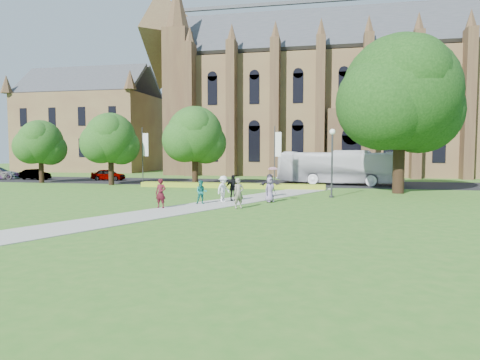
% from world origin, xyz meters
% --- Properties ---
extents(ground, '(160.00, 160.00, 0.00)m').
position_xyz_m(ground, '(0.00, 0.00, 0.00)').
color(ground, '#337021').
rests_on(ground, ground).
extents(road, '(160.00, 10.00, 0.02)m').
position_xyz_m(road, '(0.00, 20.00, 0.01)').
color(road, black).
rests_on(road, ground).
extents(footpath, '(15.58, 28.54, 0.04)m').
position_xyz_m(footpath, '(0.00, 1.00, 0.02)').
color(footpath, '#B2B2A8').
rests_on(footpath, ground).
extents(flower_hedge, '(18.00, 1.40, 0.45)m').
position_xyz_m(flower_hedge, '(-2.00, 13.20, 0.23)').
color(flower_hedge, gold).
rests_on(flower_hedge, ground).
extents(cathedral, '(52.60, 18.25, 28.00)m').
position_xyz_m(cathedral, '(10.00, 39.73, 12.98)').
color(cathedral, olive).
rests_on(cathedral, ground).
extents(building_west, '(22.00, 14.00, 18.30)m').
position_xyz_m(building_west, '(-34.00, 42.00, 9.21)').
color(building_west, olive).
rests_on(building_west, ground).
extents(streetlamp, '(0.44, 0.44, 5.24)m').
position_xyz_m(streetlamp, '(7.50, 6.50, 3.30)').
color(streetlamp, '#38383D').
rests_on(streetlamp, ground).
extents(large_tree, '(9.60, 9.60, 13.20)m').
position_xyz_m(large_tree, '(13.00, 11.00, 8.37)').
color(large_tree, '#332114').
rests_on(large_tree, ground).
extents(street_tree_0, '(5.20, 5.20, 7.50)m').
position_xyz_m(street_tree_0, '(-15.00, 14.00, 4.87)').
color(street_tree_0, '#332114').
rests_on(street_tree_0, ground).
extents(street_tree_1, '(5.60, 5.60, 8.05)m').
position_xyz_m(street_tree_1, '(-6.00, 14.50, 5.22)').
color(street_tree_1, '#332114').
rests_on(street_tree_1, ground).
extents(street_tree_2, '(4.80, 4.80, 6.95)m').
position_xyz_m(street_tree_2, '(-24.00, 15.00, 4.53)').
color(street_tree_2, '#332114').
rests_on(street_tree_2, ground).
extents(banner_pole_0, '(0.70, 0.10, 6.00)m').
position_xyz_m(banner_pole_0, '(2.11, 15.20, 3.39)').
color(banner_pole_0, '#38383D').
rests_on(banner_pole_0, ground).
extents(banner_pole_1, '(0.70, 0.10, 6.00)m').
position_xyz_m(banner_pole_1, '(-11.89, 15.20, 3.39)').
color(banner_pole_1, '#38383D').
rests_on(banner_pole_1, ground).
extents(tour_coach, '(13.26, 5.38, 3.60)m').
position_xyz_m(tour_coach, '(8.33, 19.44, 1.82)').
color(tour_coach, silver).
rests_on(tour_coach, road).
extents(car_0, '(4.04, 1.71, 1.36)m').
position_xyz_m(car_0, '(-18.62, 19.94, 0.70)').
color(car_0, gray).
rests_on(car_0, road).
extents(car_1, '(4.05, 1.97, 1.28)m').
position_xyz_m(car_1, '(-27.97, 19.13, 0.66)').
color(car_1, gray).
rests_on(car_1, road).
extents(pedestrian_0, '(0.69, 0.47, 1.83)m').
position_xyz_m(pedestrian_0, '(-2.94, -1.96, 0.96)').
color(pedestrian_0, '#4F121C').
rests_on(pedestrian_0, footpath).
extents(pedestrian_1, '(0.90, 0.79, 1.57)m').
position_xyz_m(pedestrian_1, '(-1.06, 0.50, 0.83)').
color(pedestrian_1, '#177769').
rests_on(pedestrian_1, footpath).
extents(pedestrian_2, '(1.13, 1.35, 1.82)m').
position_xyz_m(pedestrian_2, '(0.14, 1.79, 0.95)').
color(pedestrian_2, white).
rests_on(pedestrian_2, footpath).
extents(pedestrian_3, '(1.16, 0.93, 1.84)m').
position_xyz_m(pedestrian_3, '(0.63, 2.61, 0.96)').
color(pedestrian_3, black).
rests_on(pedestrian_3, footpath).
extents(pedestrian_4, '(0.99, 0.98, 1.73)m').
position_xyz_m(pedestrian_4, '(3.30, 2.51, 0.90)').
color(pedestrian_4, gray).
rests_on(pedestrian_4, footpath).
extents(pedestrian_5, '(1.72, 1.12, 1.78)m').
position_xyz_m(pedestrian_5, '(2.81, 5.88, 0.93)').
color(pedestrian_5, '#2D2A33').
rests_on(pedestrian_5, footpath).
extents(pedestrian_6, '(0.81, 0.77, 1.86)m').
position_xyz_m(pedestrian_6, '(1.83, -1.06, 0.97)').
color(pedestrian_6, gray).
rests_on(pedestrian_6, footpath).
extents(parasol, '(0.80, 0.80, 0.61)m').
position_xyz_m(parasol, '(3.48, 2.61, 2.07)').
color(parasol, '#E6A2AF').
rests_on(parasol, pedestrian_4).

